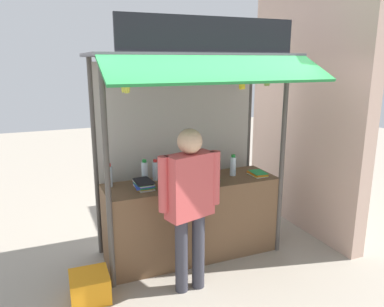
{
  "coord_description": "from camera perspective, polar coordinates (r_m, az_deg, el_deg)",
  "views": [
    {
      "loc": [
        -1.67,
        -4.02,
        2.41
      ],
      "look_at": [
        0.0,
        0.0,
        1.33
      ],
      "focal_mm": 35.02,
      "sensor_mm": 36.0,
      "label": 1
    }
  ],
  "objects": [
    {
      "name": "water_bottle_far_left",
      "position": [
        4.62,
        -5.6,
        -2.58
      ],
      "size": [
        0.07,
        0.07,
        0.26
      ],
      "color": "silver",
      "rests_on": "stall_counter"
    },
    {
      "name": "banana_bunch_inner_left",
      "position": [
        4.16,
        7.64,
        10.58
      ],
      "size": [
        0.09,
        0.09,
        0.25
      ],
      "color": "#332D23"
    },
    {
      "name": "neighbour_wall",
      "position": [
        5.63,
        16.76,
        5.98
      ],
      "size": [
        0.2,
        2.4,
        3.37
      ],
      "primitive_type": "cube",
      "color": "#D1AD99",
      "rests_on": "ground"
    },
    {
      "name": "banana_bunch_leftmost",
      "position": [
        3.69,
        -10.07,
        10.09
      ],
      "size": [
        0.1,
        0.1,
        0.26
      ],
      "color": "#332D23"
    },
    {
      "name": "stall_counter",
      "position": [
        4.76,
        0.0,
        -9.86
      ],
      "size": [
        2.14,
        0.65,
        0.98
      ],
      "primitive_type": "cube",
      "color": "brown",
      "rests_on": "ground"
    },
    {
      "name": "magazine_stack_right",
      "position": [
        4.89,
        9.98,
        -3.02
      ],
      "size": [
        0.21,
        0.26,
        0.04
      ],
      "color": "white",
      "rests_on": "stall_counter"
    },
    {
      "name": "stall_structure",
      "position": [
        4.54,
        -0.7,
        5.17
      ],
      "size": [
        2.34,
        1.55,
        2.84
      ],
      "color": "#4C4742",
      "rests_on": "ground"
    },
    {
      "name": "magazine_stack_center",
      "position": [
        4.54,
        2.48,
        -3.92
      ],
      "size": [
        0.22,
        0.28,
        0.08
      ],
      "color": "purple",
      "rests_on": "stall_counter"
    },
    {
      "name": "water_bottle_front_right",
      "position": [
        4.71,
        0.9,
        -2.22
      ],
      "size": [
        0.07,
        0.07,
        0.25
      ],
      "color": "silver",
      "rests_on": "stall_counter"
    },
    {
      "name": "banana_bunch_rightmost",
      "position": [
        4.33,
        11.37,
        10.92
      ],
      "size": [
        0.08,
        0.09,
        0.22
      ],
      "color": "#332D23"
    },
    {
      "name": "water_bottle_left",
      "position": [
        4.46,
        -12.52,
        -3.36
      ],
      "size": [
        0.08,
        0.08,
        0.28
      ],
      "color": "silver",
      "rests_on": "stall_counter"
    },
    {
      "name": "magazine_stack_front_left",
      "position": [
        4.37,
        -7.39,
        -4.65
      ],
      "size": [
        0.22,
        0.33,
        0.09
      ],
      "color": "white",
      "rests_on": "stall_counter"
    },
    {
      "name": "plastic_crate",
      "position": [
        4.25,
        -15.3,
        -18.96
      ],
      "size": [
        0.4,
        0.4,
        0.27
      ],
      "primitive_type": "cube",
      "rotation": [
        0.0,
        0.0,
        -0.03
      ],
      "color": "orange",
      "rests_on": "ground"
    },
    {
      "name": "vendor_person",
      "position": [
        3.85,
        -0.33,
        -6.54
      ],
      "size": [
        0.67,
        0.34,
        1.76
      ],
      "rotation": [
        0.0,
        0.0,
        3.42
      ],
      "color": "#383842",
      "rests_on": "ground"
    },
    {
      "name": "water_bottle_back_right",
      "position": [
        4.8,
        1.33,
        -1.84
      ],
      "size": [
        0.08,
        0.08,
        0.27
      ],
      "color": "silver",
      "rests_on": "stall_counter"
    },
    {
      "name": "water_bottle_mid_right",
      "position": [
        4.56,
        -7.22,
        -2.72
      ],
      "size": [
        0.08,
        0.08,
        0.28
      ],
      "color": "silver",
      "rests_on": "stall_counter"
    },
    {
      "name": "ground_plane",
      "position": [
        4.98,
        0.0,
        -15.01
      ],
      "size": [
        20.0,
        20.0,
        0.0
      ],
      "primitive_type": "plane",
      "color": "#9E9384"
    },
    {
      "name": "water_bottle_mid_left",
      "position": [
        4.81,
        6.26,
        -1.86
      ],
      "size": [
        0.08,
        0.08,
        0.27
      ],
      "color": "silver",
      "rests_on": "stall_counter"
    }
  ]
}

